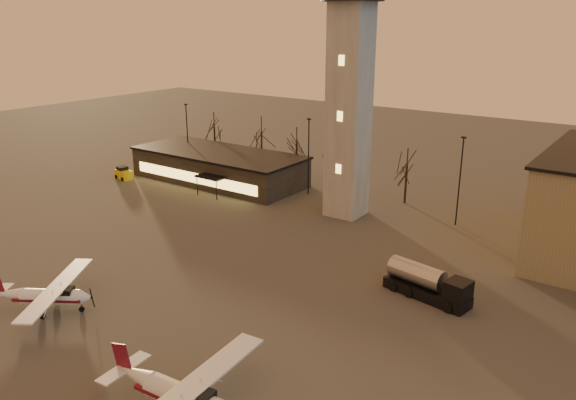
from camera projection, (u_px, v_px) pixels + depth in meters
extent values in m
plane|color=#3A3836|center=(154.00, 318.00, 43.79)|extent=(220.00, 220.00, 0.00)
cube|color=gray|center=(349.00, 114.00, 63.35)|extent=(4.00, 4.00, 24.00)
cylinder|color=black|center=(353.00, 0.00, 59.59)|extent=(6.80, 6.80, 0.30)
cube|color=black|center=(219.00, 167.00, 80.10)|extent=(25.00, 10.00, 4.00)
cube|color=black|center=(218.00, 153.00, 79.43)|extent=(25.40, 10.40, 0.30)
cube|color=#F3C755|center=(194.00, 178.00, 76.33)|extent=(22.00, 0.08, 1.40)
cube|color=black|center=(211.00, 177.00, 73.06)|extent=(4.00, 2.00, 0.20)
cylinder|color=black|center=(188.00, 138.00, 85.12)|extent=(0.16, 0.16, 10.00)
cube|color=black|center=(186.00, 104.00, 83.56)|extent=(0.50, 0.25, 0.18)
cylinder|color=black|center=(309.00, 158.00, 73.02)|extent=(0.16, 0.16, 10.00)
cube|color=black|center=(309.00, 119.00, 71.46)|extent=(0.50, 0.25, 0.18)
cylinder|color=black|center=(459.00, 182.00, 62.01)|extent=(0.16, 0.16, 10.00)
cube|color=black|center=(464.00, 137.00, 60.45)|extent=(0.50, 0.25, 0.18)
cylinder|color=black|center=(215.00, 145.00, 90.44)|extent=(0.28, 0.28, 5.74)
cylinder|color=black|center=(297.00, 160.00, 81.71)|extent=(0.28, 0.28, 5.25)
cylinder|color=black|center=(336.00, 172.00, 73.51)|extent=(0.28, 0.28, 6.16)
cylinder|color=black|center=(406.00, 184.00, 70.29)|extent=(0.28, 0.28, 4.97)
cylinder|color=black|center=(262.00, 149.00, 87.61)|extent=(0.28, 0.28, 5.60)
cylinder|color=silver|center=(184.00, 398.00, 32.40)|extent=(5.29, 1.85, 1.47)
cone|color=silver|center=(136.00, 374.00, 34.23)|extent=(2.80, 1.44, 1.24)
cube|color=black|center=(199.00, 397.00, 31.69)|extent=(1.78, 1.31, 0.79)
cube|color=maroon|center=(181.00, 397.00, 32.53)|extent=(6.19, 1.97, 0.25)
cube|color=silver|center=(191.00, 388.00, 31.85)|extent=(2.62, 12.51, 0.16)
cube|color=silver|center=(124.00, 368.00, 34.70)|extent=(1.29, 3.79, 0.09)
cube|color=maroon|center=(122.00, 356.00, 34.51)|extent=(1.57, 0.21, 1.91)
cylinder|color=white|center=(52.00, 297.00, 44.44)|extent=(4.60, 3.59, 1.31)
cone|color=white|center=(85.00, 298.00, 44.32)|extent=(1.43, 1.54, 1.25)
cone|color=white|center=(9.00, 294.00, 44.56)|extent=(2.63, 2.23, 1.11)
cube|color=black|center=(63.00, 292.00, 44.26)|extent=(1.84, 1.70, 0.70)
cube|color=#5F0D15|center=(49.00, 297.00, 44.47)|extent=(5.30, 4.05, 0.22)
cube|color=white|center=(57.00, 288.00, 44.18)|extent=(7.22, 10.13, 0.14)
cube|color=black|center=(426.00, 292.00, 46.93)|extent=(7.66, 3.37, 0.96)
cube|color=black|center=(458.00, 290.00, 44.67)|extent=(2.07, 2.28, 1.57)
cube|color=black|center=(465.00, 290.00, 44.18)|extent=(0.38, 1.65, 0.87)
cylinder|color=#A4A5A9|center=(417.00, 273.00, 47.22)|extent=(5.13, 2.67, 1.83)
cube|color=gold|center=(124.00, 174.00, 81.51)|extent=(3.03, 2.01, 1.30)
cube|color=black|center=(122.00, 169.00, 81.54)|extent=(1.53, 1.53, 0.74)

